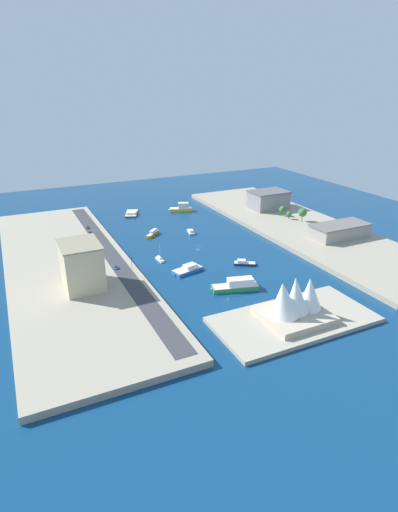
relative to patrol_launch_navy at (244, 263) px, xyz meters
name	(u,v)px	position (x,y,z in m)	size (l,w,h in m)	color
ground_plane	(198,246)	(11.74, -40.90, -1.19)	(440.00, 440.00, 0.00)	navy
quay_west	(299,227)	(-73.54, -40.90, 0.42)	(70.00, 240.00, 3.22)	#9E937F
quay_east	(69,266)	(97.02, -40.90, 0.42)	(70.00, 240.00, 3.22)	#9E937F
peninsula_point	(294,320)	(13.46, 65.70, -0.19)	(75.23, 37.23, 2.00)	#A89E89
road_strip	(112,256)	(70.68, -40.90, 2.11)	(9.71, 228.00, 0.15)	#38383D
patrol_launch_navy	(244,263)	(0.00, 0.00, 0.00)	(13.61, 10.69, 3.22)	#1E284C
water_taxi_orange	(153,233)	(32.21, -74.39, 0.32)	(13.26, 12.85, 3.80)	orange
ferry_yellow_fast	(182,208)	(-11.52, -122.61, 1.47)	(21.05, 13.73, 7.45)	yellow
sailboat_small_white	(160,259)	(43.93, -28.24, -0.21)	(3.14, 9.68, 10.71)	white
barge_flat_brown	(132,213)	(30.65, -131.43, -0.01)	(16.53, 22.93, 3.12)	brown
catamaran_blue	(188,269)	(34.77, -6.03, 0.23)	(19.95, 12.17, 4.03)	blue
ferry_green_doubledeck	(237,285)	(20.65, 26.26, 1.30)	(27.10, 13.45, 6.39)	#2D8C4C
yacht_sleek_gray	(191,232)	(5.12, -66.82, -0.13)	(6.26, 12.71, 3.13)	#999EA3
office_block_beige	(82,265)	(94.59, -6.07, 14.20)	(19.72, 25.55, 24.26)	#C6B793
carpark_squat_concrete	(339,230)	(-80.85, -6.91, 6.74)	(41.24, 19.10, 9.34)	gray
warehouse_low_gray	(268,200)	(-77.88, -89.07, 9.49)	(31.53, 22.44, 14.85)	gray
hatchback_blue	(116,267)	(73.44, -21.09, 2.89)	(2.13, 4.47, 1.40)	black
suv_black	(90,233)	(73.94, -88.22, 2.93)	(1.89, 4.88, 1.52)	black
pickup_red	(87,227)	(73.36, -101.51, 2.90)	(1.87, 4.25, 1.45)	black
traffic_light_waterfront	(132,261)	(64.85, -17.98, 6.38)	(0.36, 0.36, 6.50)	black
opera_landmark	(294,301)	(14.14, 65.70, 9.62)	(30.00, 26.96, 21.40)	#BCAD93
park_tree_cluster	(294,212)	(-78.08, -54.12, 8.01)	(11.10, 24.76, 10.25)	brown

